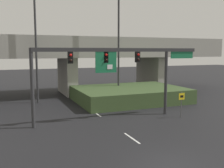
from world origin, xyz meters
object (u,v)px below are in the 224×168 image
highway_light_pole_near (35,24)px  parked_sedan_near_right (167,96)px  speed_limit_sign (181,101)px  highway_light_pole_far (119,30)px  signal_gantry (116,62)px

highway_light_pole_near → parked_sedan_near_right: (14.30, -5.30, -8.36)m
speed_limit_sign → parked_sedan_near_right: (2.99, 6.80, -0.85)m
highway_light_pole_near → highway_light_pole_far: 10.01m
speed_limit_sign → highway_light_pole_near: bearing=133.1°
highway_light_pole_near → highway_light_pole_far: bearing=-4.6°
highway_light_pole_near → highway_light_pole_far: (9.97, -0.81, -0.38)m
highway_light_pole_far → parked_sedan_near_right: bearing=-46.1°
signal_gantry → highway_light_pole_far: size_ratio=0.93×
signal_gantry → speed_limit_sign: size_ratio=6.68×
highway_light_pole_near → highway_light_pole_far: size_ratio=1.05×
signal_gantry → highway_light_pole_near: (-5.64, 10.40, 3.96)m
signal_gantry → speed_limit_sign: 6.92m
signal_gantry → speed_limit_sign: bearing=-16.8°
speed_limit_sign → parked_sedan_near_right: size_ratio=0.52×
signal_gantry → highway_light_pole_far: bearing=65.7°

